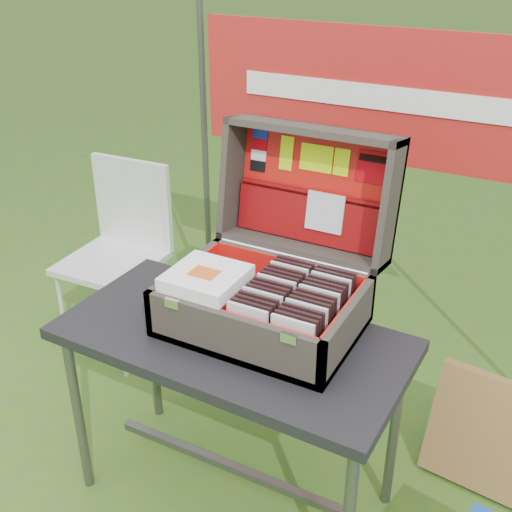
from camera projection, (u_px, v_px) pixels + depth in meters
The scene contains 92 objects.
ground at pixel (252, 510), 2.37m from camera, with size 80.00×80.00×0.00m, color #365D22.
table at pixel (234, 419), 2.28m from camera, with size 1.16×0.58×0.72m, color black, non-canonical shape.
table_top at pixel (232, 339), 2.13m from camera, with size 1.16×0.58×0.04m, color black.
table_leg_fl at pixel (78, 415), 2.33m from camera, with size 0.04×0.04×0.68m, color #59595B.
table_leg_bl at pixel (153, 349), 2.69m from camera, with size 0.04×0.04×0.68m, color #59595B.
table_leg_br at pixel (394, 431), 2.26m from camera, with size 0.04×0.04×0.68m, color #59595B.
table_brace at pixel (235, 468), 2.40m from camera, with size 1.01×0.03×0.03m, color #59595B.
suitcase at pixel (271, 241), 2.06m from camera, with size 0.62×0.61×0.59m, color #4B4339, non-canonical shape.
suitcase_base_bottom at pixel (262, 324), 2.15m from camera, with size 0.62×0.45×0.02m, color #4B4339.
suitcase_base_wall_front at pixel (230, 339), 1.95m from camera, with size 0.62×0.02×0.17m, color #4B4339.
suitcase_base_wall_back at pixel (290, 278), 2.28m from camera, with size 0.62×0.02×0.17m, color #4B4339.
suitcase_base_wall_left at pixel (186, 285), 2.24m from camera, with size 0.02×0.45×0.17m, color #4B4339.
suitcase_base_wall_right at pixel (348, 330), 1.99m from camera, with size 0.02×0.45×0.17m, color #4B4339.
suitcase_liner_floor at pixel (262, 320), 2.14m from camera, with size 0.57×0.40×0.01m, color red.
suitcase_latch_left at pixel (172, 304), 1.99m from camera, with size 0.05×0.01×0.03m, color silver.
suitcase_latch_right at pixel (289, 338), 1.82m from camera, with size 0.05×0.01×0.03m, color silver.
suitcase_hinge at pixel (292, 256), 2.25m from camera, with size 0.02×0.02×0.56m, color silver.
suitcase_lid_back at pixel (315, 187), 2.31m from camera, with size 0.62×0.45×0.02m, color #4B4339.
suitcase_lid_rim_far at pixel (314, 130), 2.18m from camera, with size 0.62×0.02×0.17m, color #4B4339.
suitcase_lid_rim_near at pixel (302, 247), 2.32m from camera, with size 0.62×0.02×0.17m, color #4B4339.
suitcase_lid_rim_left at pixel (234, 176), 2.37m from camera, with size 0.02×0.45×0.17m, color #4B4339.
suitcase_lid_rim_right at pixel (390, 206), 2.12m from camera, with size 0.02×0.45×0.17m, color #4B4339.
suitcase_lid_liner at pixel (314, 188), 2.30m from camera, with size 0.57×0.39×0.01m, color red.
suitcase_liner_wall_front at pixel (233, 333), 1.96m from camera, with size 0.57×0.01×0.14m, color red.
suitcase_liner_wall_back at pixel (288, 277), 2.26m from camera, with size 0.57×0.01×0.14m, color red.
suitcase_liner_wall_left at pixel (190, 283), 2.23m from camera, with size 0.01×0.40×0.14m, color red.
suitcase_liner_wall_right at pixel (343, 326), 1.99m from camera, with size 0.01×0.40×0.14m, color red.
suitcase_lid_pocket at pixel (309, 217), 2.31m from camera, with size 0.55×0.18×0.03m, color maroon.
suitcase_pocket_edge at pixel (311, 193), 2.28m from camera, with size 0.54×0.02×0.02m, color maroon.
suitcase_pocket_cd at pixel (325, 212), 2.26m from camera, with size 0.14×0.14×0.01m, color silver.
lid_sticker_cc_a at pixel (260, 134), 2.33m from camera, with size 0.06×0.04×0.00m, color #1933B2.
lid_sticker_cc_b at pixel (259, 145), 2.35m from camera, with size 0.06×0.04×0.00m, color #C4040D.
lid_sticker_cc_c at pixel (259, 155), 2.36m from camera, with size 0.06×0.04×0.00m, color white.
lid_sticker_cc_d at pixel (258, 166), 2.37m from camera, with size 0.06×0.04×0.00m, color black.
lid_card_neon_tall at pixel (286, 153), 2.31m from camera, with size 0.05×0.12×0.00m, color #BAE80A.
lid_card_neon_main at pixel (316, 158), 2.26m from camera, with size 0.12×0.09×0.00m, color #BAE80A.
lid_card_neon_small at pixel (342, 162), 2.22m from camera, with size 0.06×0.09×0.00m, color #BAE80A.
lid_sticker_band at pixel (372, 167), 2.17m from camera, with size 0.11×0.11×0.00m, color #C4040D.
lid_sticker_band_bar at pixel (374, 159), 2.16m from camera, with size 0.10×0.02×0.00m, color black.
cd_left_0 at pixel (247, 329), 1.95m from camera, with size 0.14×0.01×0.16m, color silver.
cd_left_1 at pixel (251, 325), 1.97m from camera, with size 0.14×0.01×0.16m, color black.
cd_left_2 at pixel (255, 321), 1.99m from camera, with size 0.14×0.01×0.16m, color black.
cd_left_3 at pixel (259, 317), 2.01m from camera, with size 0.14×0.01×0.16m, color black.
cd_left_4 at pixel (262, 313), 2.03m from camera, with size 0.14×0.01×0.16m, color silver.
cd_left_5 at pixel (266, 310), 2.05m from camera, with size 0.14×0.01×0.16m, color black.
cd_left_6 at pixel (269, 306), 2.07m from camera, with size 0.14×0.01×0.16m, color black.
cd_left_7 at pixel (273, 303), 2.09m from camera, with size 0.14×0.01×0.16m, color black.
cd_left_8 at pixel (276, 299), 2.10m from camera, with size 0.14×0.01×0.16m, color silver.
cd_left_9 at pixel (279, 296), 2.12m from camera, with size 0.14×0.01×0.16m, color black.
cd_left_10 at pixel (283, 292), 2.14m from camera, with size 0.14×0.01×0.16m, color black.
cd_left_11 at pixel (286, 289), 2.16m from camera, with size 0.14×0.01×0.16m, color black.
cd_left_12 at pixel (289, 286), 2.18m from camera, with size 0.14×0.01×0.16m, color silver.
cd_left_13 at pixel (292, 283), 2.20m from camera, with size 0.14×0.01×0.16m, color black.
cd_left_14 at pixel (295, 280), 2.22m from camera, with size 0.14×0.01×0.16m, color black.
cd_right_0 at pixel (292, 342), 1.89m from camera, with size 0.14×0.01×0.16m, color silver.
cd_right_1 at pixel (296, 338), 1.91m from camera, with size 0.14×0.01×0.16m, color black.
cd_right_2 at pixel (299, 334), 1.93m from camera, with size 0.14×0.01×0.16m, color black.
cd_right_3 at pixel (302, 330), 1.95m from camera, with size 0.14×0.01×0.16m, color black.
cd_right_4 at pixel (306, 326), 1.97m from camera, with size 0.14×0.01×0.16m, color silver.
cd_right_5 at pixel (309, 322), 1.98m from camera, with size 0.14×0.01×0.16m, color black.
cd_right_6 at pixel (312, 318), 2.00m from camera, with size 0.14×0.01×0.16m, color black.
cd_right_7 at pixel (315, 314), 2.02m from camera, with size 0.14×0.01×0.16m, color black.
cd_right_8 at pixel (318, 311), 2.04m from camera, with size 0.14×0.01×0.16m, color silver.
cd_right_9 at pixel (321, 307), 2.06m from camera, with size 0.14×0.01×0.16m, color black.
cd_right_10 at pixel (324, 303), 2.08m from camera, with size 0.14×0.01×0.16m, color black.
cd_right_11 at pixel (327, 300), 2.10m from camera, with size 0.14×0.01×0.16m, color black.
cd_right_12 at pixel (330, 297), 2.12m from camera, with size 0.14×0.01×0.16m, color silver.
cd_right_13 at pixel (333, 293), 2.14m from camera, with size 0.14×0.01×0.16m, color black.
cd_right_14 at pixel (335, 290), 2.16m from camera, with size 0.14×0.01×0.16m, color black.
songbook_0 at pixel (206, 283), 2.08m from camera, with size 0.23×0.23×0.01m, color white.
songbook_1 at pixel (206, 282), 2.07m from camera, with size 0.23×0.23×0.01m, color white.
songbook_2 at pixel (206, 281), 2.07m from camera, with size 0.23×0.23×0.01m, color white.
songbook_3 at pixel (206, 279), 2.07m from camera, with size 0.23×0.23×0.01m, color white.
songbook_4 at pixel (206, 278), 2.07m from camera, with size 0.23×0.23×0.01m, color white.
songbook_5 at pixel (206, 277), 2.07m from camera, with size 0.23×0.23×0.01m, color white.
songbook_6 at pixel (206, 275), 2.06m from camera, with size 0.23×0.23×0.01m, color white.
songbook_7 at pixel (206, 274), 2.06m from camera, with size 0.23×0.23×0.01m, color white.
songbook_8 at pixel (206, 272), 2.06m from camera, with size 0.23×0.23×0.01m, color white.
songbook_graphic at pixel (204, 273), 2.05m from camera, with size 0.09×0.07×0.00m, color #D85919.
chair at pixel (111, 265), 3.08m from camera, with size 0.43×0.47×0.94m, color silver, non-canonical shape.
chair_seat at pixel (111, 263), 3.08m from camera, with size 0.43×0.43×0.03m, color silver.
chair_backrest at pixel (133, 203), 3.13m from camera, with size 0.43×0.03×0.45m, color silver.
chair_leg_fl at pixel (63, 313), 3.12m from camera, with size 0.02×0.02×0.48m, color silver.
chair_leg_fr at pixel (122, 333), 2.97m from camera, with size 0.02×0.02×0.48m, color silver.
chair_leg_bl at pixel (111, 281), 3.41m from camera, with size 0.02×0.02×0.48m, color silver.
chair_leg_br at pixel (167, 297), 3.26m from camera, with size 0.02×0.02×0.48m, color silver.
chair_upright_left at pixel (104, 198), 3.21m from camera, with size 0.02×0.02×0.45m, color silver.
chair_upright_right at pixel (164, 212), 3.06m from camera, with size 0.02×0.02×0.45m, color silver.
cardboard_box at pixel (487, 434), 2.41m from camera, with size 0.43×0.07×0.45m, color olive.
banner_post_left at pixel (206, 167), 3.19m from camera, with size 0.03×0.03×1.70m, color #59595B.
banner at pixel (377, 96), 2.63m from camera, with size 1.60×0.01×0.55m, color #AB1C18.
banner_text at pixel (376, 97), 2.62m from camera, with size 1.20×0.00×0.10m, color white.
Camera 1 is at (0.80, -1.47, 1.93)m, focal length 45.00 mm.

